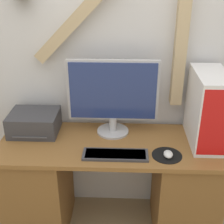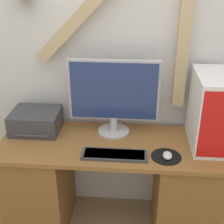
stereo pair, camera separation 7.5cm
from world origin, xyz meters
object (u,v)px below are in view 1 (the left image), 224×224
object	(u,v)px
mouse	(168,154)
monitor	(113,94)
keyboard	(115,155)
computer_tower	(208,109)
printer	(34,123)

from	to	relation	value
mouse	monitor	bearing A→B (deg)	139.66
keyboard	computer_tower	size ratio (longest dim) A/B	0.85
monitor	keyboard	xyz separation A→B (m)	(0.03, -0.31, -0.28)
printer	keyboard	bearing A→B (deg)	-25.85
mouse	computer_tower	size ratio (longest dim) A/B	0.17
mouse	computer_tower	xyz separation A→B (m)	(0.27, 0.21, 0.22)
keyboard	mouse	bearing A→B (deg)	0.18
keyboard	computer_tower	world-z (taller)	computer_tower
computer_tower	keyboard	bearing A→B (deg)	-160.53
computer_tower	monitor	bearing A→B (deg)	171.33
mouse	printer	bearing A→B (deg)	162.85
monitor	mouse	world-z (taller)	monitor
monitor	keyboard	world-z (taller)	monitor
mouse	printer	world-z (taller)	printer
monitor	computer_tower	size ratio (longest dim) A/B	1.27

